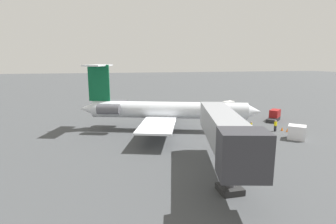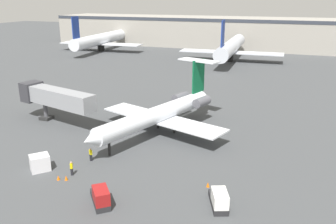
% 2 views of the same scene
% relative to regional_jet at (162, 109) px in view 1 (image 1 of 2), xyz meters
% --- Properties ---
extents(ground_plane, '(400.00, 400.00, 0.10)m').
position_rel_regional_jet_xyz_m(ground_plane, '(-4.08, -0.46, -3.23)').
color(ground_plane, '#424447').
extents(regional_jet, '(20.97, 26.47, 9.73)m').
position_rel_regional_jet_xyz_m(regional_jet, '(0.00, 0.00, 0.00)').
color(regional_jet, silver).
rests_on(regional_jet, ground_plane).
extents(jet_bridge, '(15.45, 6.47, 5.93)m').
position_rel_regional_jet_xyz_m(jet_bridge, '(-18.12, -1.82, 1.06)').
color(jet_bridge, gray).
rests_on(jet_bridge, ground_plane).
extents(ground_crew_marshaller, '(0.41, 0.47, 1.69)m').
position_rel_regional_jet_xyz_m(ground_crew_marshaller, '(-4.65, -16.20, -2.33)').
color(ground_crew_marshaller, black).
rests_on(ground_crew_marshaller, ground_plane).
extents(ground_crew_loader, '(0.48, 0.44, 1.69)m').
position_rel_regional_jet_xyz_m(ground_crew_loader, '(-4.65, -12.20, -2.33)').
color(ground_crew_loader, black).
rests_on(ground_crew_loader, ground_plane).
extents(baggage_tug_lead, '(2.82, 4.23, 1.90)m').
position_rel_regional_jet_xyz_m(baggage_tug_lead, '(12.61, -16.70, -2.35)').
color(baggage_tug_lead, '#262628').
rests_on(baggage_tug_lead, ground_plane).
extents(baggage_tug_trailing, '(3.68, 3.94, 1.90)m').
position_rel_regional_jet_xyz_m(baggage_tug_trailing, '(1.68, -20.36, -2.35)').
color(baggage_tug_trailing, '#262628').
rests_on(baggage_tug_trailing, ground_plane).
extents(cargo_container_uld, '(2.78, 2.81, 1.87)m').
position_rel_regional_jet_xyz_m(cargo_container_uld, '(-8.84, -16.49, -2.25)').
color(cargo_container_uld, silver).
rests_on(cargo_container_uld, ground_plane).
extents(traffic_cone_near, '(0.36, 0.36, 0.55)m').
position_rel_regional_jet_xyz_m(traffic_cone_near, '(-4.53, -17.46, -2.91)').
color(traffic_cone_near, orange).
rests_on(traffic_cone_near, ground_plane).
extents(traffic_cone_mid, '(0.36, 0.36, 0.55)m').
position_rel_regional_jet_xyz_m(traffic_cone_mid, '(10.63, -13.28, -2.91)').
color(traffic_cone_mid, orange).
rests_on(traffic_cone_mid, ground_plane).
extents(traffic_cone_far, '(0.36, 0.36, 0.55)m').
position_rel_regional_jet_xyz_m(traffic_cone_far, '(-5.38, -17.72, -2.91)').
color(traffic_cone_far, orange).
rests_on(traffic_cone_far, ground_plane).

